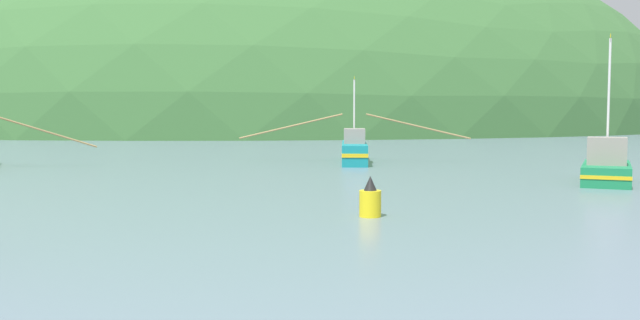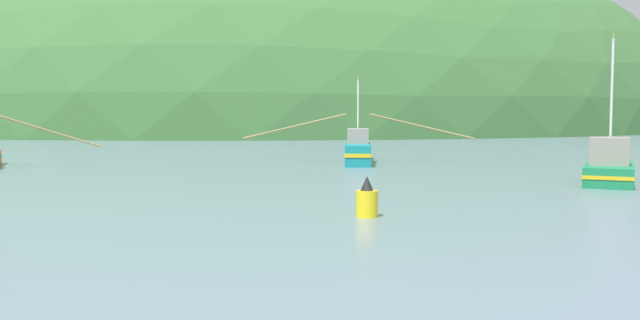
# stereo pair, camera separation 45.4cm
# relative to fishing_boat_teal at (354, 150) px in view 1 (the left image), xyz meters

# --- Properties ---
(hill_mid_left) EXTENTS (140.87, 112.70, 106.62)m
(hill_mid_left) POSITION_rel_fishing_boat_teal_xyz_m (67.48, 193.25, -0.88)
(hill_mid_left) COLOR #47703D
(hill_mid_left) RESTS_ON ground
(hill_far_left) EXTENTS (187.02, 149.62, 87.69)m
(hill_far_left) POSITION_rel_fishing_boat_teal_xyz_m (9.96, 111.48, -0.88)
(hill_far_left) COLOR #386633
(hill_far_left) RESTS_ON ground
(fishing_boat_teal) EXTENTS (16.04, 9.62, 6.13)m
(fishing_boat_teal) POSITION_rel_fishing_boat_teal_xyz_m (0.00, 0.00, 0.00)
(fishing_boat_teal) COLOR #147F84
(fishing_boat_teal) RESTS_ON ground
(fishing_boat_green) EXTENTS (5.49, 6.48, 7.51)m
(fishing_boat_green) POSITION_rel_fishing_boat_teal_xyz_m (8.97, -16.12, -0.15)
(fishing_boat_green) COLOR #197A47
(fishing_boat_green) RESTS_ON ground
(channel_buoy) EXTENTS (0.75, 0.75, 1.41)m
(channel_buoy) POSITION_rel_fishing_boat_teal_xyz_m (-5.75, -24.30, -0.31)
(channel_buoy) COLOR yellow
(channel_buoy) RESTS_ON ground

